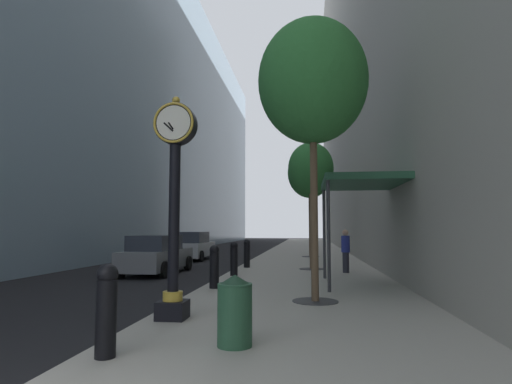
% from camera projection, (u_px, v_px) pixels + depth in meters
% --- Properties ---
extents(ground_plane, '(110.00, 110.00, 0.00)m').
position_uv_depth(ground_plane, '(262.00, 255.00, 29.56)').
color(ground_plane, black).
rests_on(ground_plane, ground).
extents(sidewalk_right, '(6.09, 80.00, 0.14)m').
position_uv_depth(sidewalk_right, '(306.00, 252.00, 32.16)').
color(sidewalk_right, '#9E998E').
rests_on(sidewalk_right, ground).
extents(building_block_left, '(9.00, 80.00, 25.29)m').
position_uv_depth(building_block_left, '(122.00, 100.00, 35.11)').
color(building_block_left, '#849EB2').
rests_on(building_block_left, ground).
extents(building_block_right, '(9.00, 80.00, 35.77)m').
position_uv_depth(building_block_right, '(401.00, 23.00, 32.80)').
color(building_block_right, gray).
rests_on(building_block_right, ground).
extents(street_clock, '(0.84, 0.55, 4.40)m').
position_uv_depth(street_clock, '(174.00, 194.00, 8.29)').
color(street_clock, black).
rests_on(street_clock, sidewalk_right).
extents(bollard_nearest, '(0.29, 0.29, 1.26)m').
position_uv_depth(bollard_nearest, '(106.00, 308.00, 5.72)').
color(bollard_nearest, black).
rests_on(bollard_nearest, sidewalk_right).
extents(bollard_third, '(0.29, 0.29, 1.26)m').
position_uv_depth(bollard_third, '(214.00, 265.00, 12.33)').
color(bollard_third, black).
rests_on(bollard_third, sidewalk_right).
extents(bollard_fourth, '(0.29, 0.29, 1.26)m').
position_uv_depth(bollard_fourth, '(234.00, 258.00, 15.63)').
color(bollard_fourth, black).
rests_on(bollard_fourth, sidewalk_right).
extents(bollard_fifth, '(0.29, 0.29, 1.26)m').
position_uv_depth(bollard_fifth, '(247.00, 253.00, 18.94)').
color(bollard_fifth, black).
rests_on(bollard_fifth, sidewalk_right).
extents(street_tree_near, '(2.73, 2.73, 6.99)m').
position_uv_depth(street_tree_near, '(313.00, 82.00, 10.50)').
color(street_tree_near, '#333335').
rests_on(street_tree_near, sidewalk_right).
extents(street_tree_mid_near, '(1.99, 1.99, 5.53)m').
position_uv_depth(street_tree_mid_near, '(311.00, 169.00, 18.46)').
color(street_tree_mid_near, '#333335').
rests_on(street_tree_mid_near, sidewalk_right).
extents(street_tree_mid_far, '(2.78, 2.78, 6.87)m').
position_uv_depth(street_tree_mid_far, '(310.00, 173.00, 26.59)').
color(street_tree_mid_far, '#333335').
rests_on(street_tree_mid_far, sidewalk_right).
extents(trash_bin, '(0.53, 0.53, 1.05)m').
position_uv_depth(trash_bin, '(235.00, 309.00, 6.26)').
color(trash_bin, '#234C33').
rests_on(trash_bin, sidewalk_right).
extents(pedestrian_walking, '(0.48, 0.48, 1.71)m').
position_uv_depth(pedestrian_walking, '(346.00, 250.00, 16.69)').
color(pedestrian_walking, '#23232D').
rests_on(pedestrian_walking, sidewalk_right).
extents(storefront_awning, '(2.40, 3.60, 3.30)m').
position_uv_depth(storefront_awning, '(360.00, 184.00, 13.26)').
color(storefront_awning, '#235138').
rests_on(storefront_awning, sidewalk_right).
extents(car_grey_near, '(2.00, 4.63, 1.60)m').
position_uv_depth(car_grey_near, '(157.00, 255.00, 17.56)').
color(car_grey_near, slate).
rests_on(car_grey_near, ground).
extents(car_silver_mid, '(2.14, 4.36, 1.69)m').
position_uv_depth(car_silver_mid, '(192.00, 246.00, 25.44)').
color(car_silver_mid, '#B7BABF').
rests_on(car_silver_mid, ground).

